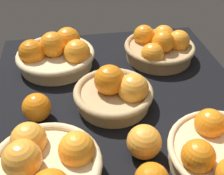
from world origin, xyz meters
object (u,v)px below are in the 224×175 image
object	(u,v)px
basket_far_right	(57,54)
basket_center	(116,92)
basket_far_left	(45,166)
loose_orange_side_gap	(37,107)
basket_near_right	(159,47)
loose_orange_back_gap	(144,142)

from	to	relation	value
basket_far_right	basket_center	bearing A→B (deg)	-145.39
basket_far_left	basket_center	size ratio (longest dim) A/B	1.07
basket_far_left	loose_orange_side_gap	xyz separation A→B (cm)	(19.12, 2.63, -0.82)
basket_near_right	loose_orange_side_gap	xyz separation A→B (cm)	(-23.81, 38.93, -0.46)
basket_far_right	loose_orange_back_gap	world-z (taller)	basket_far_right
basket_near_right	basket_center	size ratio (longest dim) A/B	1.09
basket_far_right	loose_orange_back_gap	size ratio (longest dim) A/B	3.23
basket_near_right	basket_far_right	bearing A→B (deg)	88.46
basket_far_left	loose_orange_side_gap	size ratio (longest dim) A/B	3.12
loose_orange_side_gap	basket_far_left	bearing A→B (deg)	-172.16
basket_center	loose_orange_back_gap	xyz separation A→B (cm)	(-18.13, -3.15, -0.12)
basket_far_left	loose_orange_back_gap	size ratio (longest dim) A/B	2.97
basket_far_left	basket_center	bearing A→B (deg)	-39.41
basket_near_right	loose_orange_back_gap	xyz separation A→B (cm)	(-39.35, 15.30, -0.27)
basket_far_right	basket_far_left	bearing A→B (deg)	176.65
basket_center	loose_orange_back_gap	bearing A→B (deg)	-170.13
basket_far_left	basket_near_right	bearing A→B (deg)	-40.22
loose_orange_back_gap	loose_orange_side_gap	world-z (taller)	loose_orange_back_gap
basket_center	loose_orange_back_gap	world-z (taller)	basket_center
basket_center	basket_far_right	distance (cm)	26.89
basket_far_right	loose_orange_back_gap	bearing A→B (deg)	-155.41
basket_far_right	loose_orange_side_gap	world-z (taller)	basket_far_right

